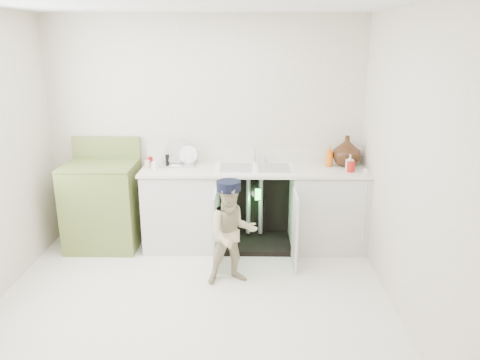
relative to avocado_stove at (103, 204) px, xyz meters
name	(u,v)px	position (x,y,z in m)	size (l,w,h in m)	color
ground	(194,301)	(1.12, -1.18, -0.49)	(3.50, 3.50, 0.00)	silver
room_shell	(189,166)	(1.12, -1.18, 0.76)	(6.00, 5.50, 1.26)	beige
counter_run	(257,205)	(1.70, 0.03, -0.01)	(2.44, 1.02, 1.23)	silver
avocado_stove	(103,204)	(0.00, 0.00, 0.00)	(0.76, 0.65, 1.18)	olive
repair_worker	(232,232)	(1.45, -0.81, 0.02)	(0.56, 0.73, 1.00)	beige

